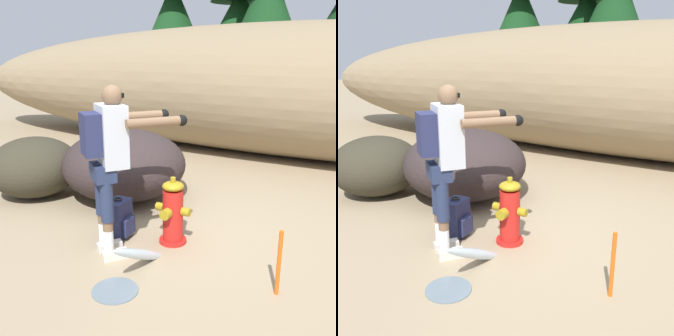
# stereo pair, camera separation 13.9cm
# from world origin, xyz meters

# --- Properties ---
(ground_plane) EXTENTS (56.00, 56.00, 0.04)m
(ground_plane) POSITION_xyz_m (0.00, 0.00, -0.02)
(ground_plane) COLOR #998466
(dirt_embankment) EXTENTS (17.22, 3.20, 2.65)m
(dirt_embankment) POSITION_xyz_m (0.00, 4.48, 1.32)
(dirt_embankment) COLOR #897556
(dirt_embankment) RESTS_ON ground_plane
(fire_hydrant) EXTENTS (0.40, 0.35, 0.76)m
(fire_hydrant) POSITION_xyz_m (0.04, -0.20, 0.35)
(fire_hydrant) COLOR red
(fire_hydrant) RESTS_ON ground_plane
(hydrant_water_jet) EXTENTS (0.41, 1.14, 0.59)m
(hydrant_water_jet) POSITION_xyz_m (0.04, -0.89, 0.12)
(hydrant_water_jet) COLOR silver
(hydrant_water_jet) RESTS_ON ground_plane
(utility_worker) EXTENTS (0.90, 1.01, 1.74)m
(utility_worker) POSITION_xyz_m (-0.36, -0.73, 1.10)
(utility_worker) COLOR beige
(utility_worker) RESTS_ON ground_plane
(spare_backpack) EXTENTS (0.30, 0.31, 0.47)m
(spare_backpack) POSITION_xyz_m (-0.55, -0.38, 0.22)
(spare_backpack) COLOR #23284C
(spare_backpack) RESTS_ON ground_plane
(boulder_large) EXTENTS (2.53, 2.53, 0.99)m
(boulder_large) POSITION_xyz_m (-1.26, 0.74, 0.50)
(boulder_large) COLOR #2F2525
(boulder_large) RESTS_ON ground_plane
(boulder_mid) EXTENTS (1.70, 1.74, 0.88)m
(boulder_mid) POSITION_xyz_m (-2.43, 0.14, 0.44)
(boulder_mid) COLOR #343023
(boulder_mid) RESTS_ON ground_plane
(pine_tree_far_left) EXTENTS (2.83, 2.83, 6.54)m
(pine_tree_far_left) POSITION_xyz_m (-4.86, 8.89, 3.51)
(pine_tree_far_left) COLOR #47331E
(pine_tree_far_left) RESTS_ON ground_plane
(pine_tree_left) EXTENTS (2.96, 2.96, 6.02)m
(pine_tree_left) POSITION_xyz_m (-2.61, 9.27, 3.29)
(pine_tree_left) COLOR #47331E
(pine_tree_left) RESTS_ON ground_plane
(survey_stake) EXTENTS (0.04, 0.04, 0.60)m
(survey_stake) POSITION_xyz_m (1.30, -0.62, 0.30)
(survey_stake) COLOR #E55914
(survey_stake) RESTS_ON ground_plane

